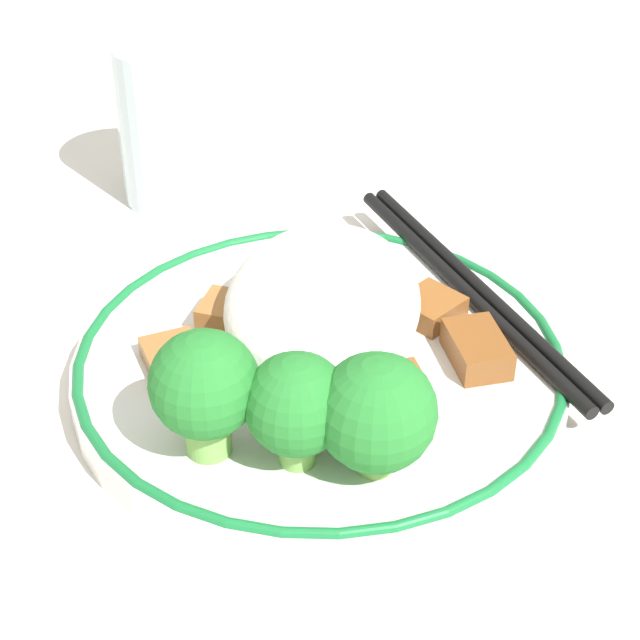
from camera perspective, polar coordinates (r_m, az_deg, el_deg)
The scene contains 13 objects.
ground_plane at distance 0.49m, azimuth 0.00°, elevation -3.46°, with size 3.00×3.00×0.00m, color silver.
plate at distance 0.48m, azimuth 0.00°, elevation -2.54°, with size 0.22×0.22×0.02m.
rice_mound at distance 0.47m, azimuth 0.11°, elevation 0.91°, with size 0.12×0.09×0.04m.
broccoli_back_left at distance 0.41m, azimuth -6.18°, elevation -3.60°, with size 0.04×0.04×0.06m.
broccoli_back_center at distance 0.41m, azimuth -1.65°, elevation -4.56°, with size 0.04×0.04×0.05m.
broccoli_back_right at distance 0.40m, azimuth 3.03°, elevation -5.00°, with size 0.05×0.05×0.05m.
meat_near_front at distance 0.45m, azimuth 4.27°, elevation -3.59°, with size 0.03×0.03×0.01m.
meat_near_left at distance 0.50m, azimuth 5.91°, elevation 0.65°, with size 0.04×0.04×0.01m.
meat_near_right at distance 0.47m, azimuth -7.75°, elevation -2.14°, with size 0.04×0.04×0.01m.
meat_near_back at distance 0.47m, azimuth 8.37°, elevation -1.55°, with size 0.04×0.03×0.01m.
meat_on_rice_edge at distance 0.49m, azimuth -4.32°, elevation 0.21°, with size 0.03×0.04×0.01m.
chopsticks at distance 0.52m, azimuth 8.08°, elevation 1.68°, with size 0.18×0.12×0.01m.
drinking_glass at distance 0.62m, azimuth -7.79°, elevation 10.41°, with size 0.06×0.06×0.09m.
Camera 1 is at (0.37, 0.05, 0.31)m, focal length 60.00 mm.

